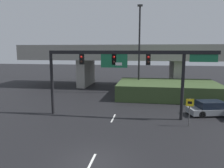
# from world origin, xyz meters

# --- Properties ---
(ground_plane) EXTENTS (160.00, 160.00, 0.00)m
(ground_plane) POSITION_xyz_m (0.00, 0.00, 0.00)
(ground_plane) COLOR black
(lane_markings) EXTENTS (0.14, 27.19, 0.01)m
(lane_markings) POSITION_xyz_m (0.00, 12.12, 0.00)
(lane_markings) COLOR silver
(lane_markings) RESTS_ON ground
(signal_gantry) EXTENTS (15.12, 0.44, 6.12)m
(signal_gantry) POSITION_xyz_m (0.93, 8.50, 4.94)
(signal_gantry) COLOR black
(signal_gantry) RESTS_ON ground
(speed_limit_sign) EXTENTS (0.60, 0.11, 2.34)m
(speed_limit_sign) POSITION_xyz_m (6.39, 6.80, 1.53)
(speed_limit_sign) COLOR #4C4C4C
(speed_limit_sign) RESTS_ON ground
(highway_light_pole_near) EXTENTS (0.70, 0.36, 12.31)m
(highway_light_pole_near) POSITION_xyz_m (1.81, 20.25, 6.53)
(highway_light_pole_near) COLOR black
(highway_light_pole_near) RESTS_ON ground
(overpass_bridge) EXTENTS (35.93, 8.70, 6.98)m
(overpass_bridge) POSITION_xyz_m (0.00, 26.01, 4.88)
(overpass_bridge) COLOR gray
(overpass_bridge) RESTS_ON ground
(grass_embankment) EXTENTS (12.95, 8.38, 1.94)m
(grass_embankment) POSITION_xyz_m (5.71, 18.32, 0.97)
(grass_embankment) COLOR #384C28
(grass_embankment) RESTS_ON ground
(parked_sedan_near_right) EXTENTS (4.77, 2.86, 1.36)m
(parked_sedan_near_right) POSITION_xyz_m (9.11, 10.46, 0.63)
(parked_sedan_near_right) COLOR gray
(parked_sedan_near_right) RESTS_ON ground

